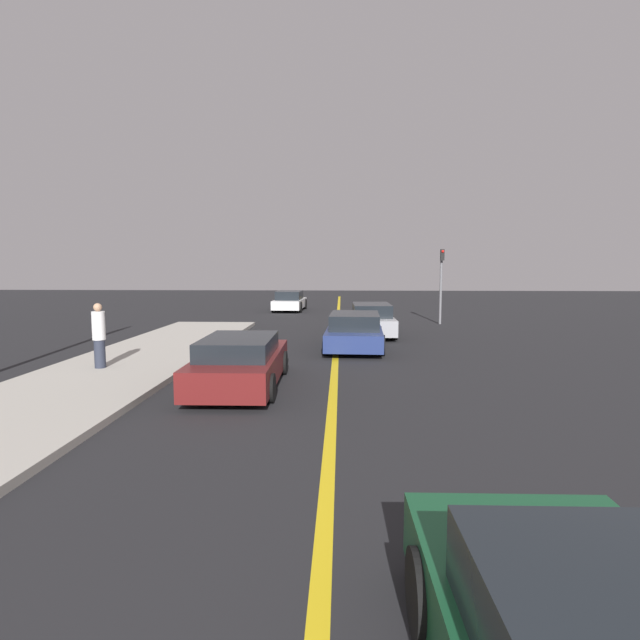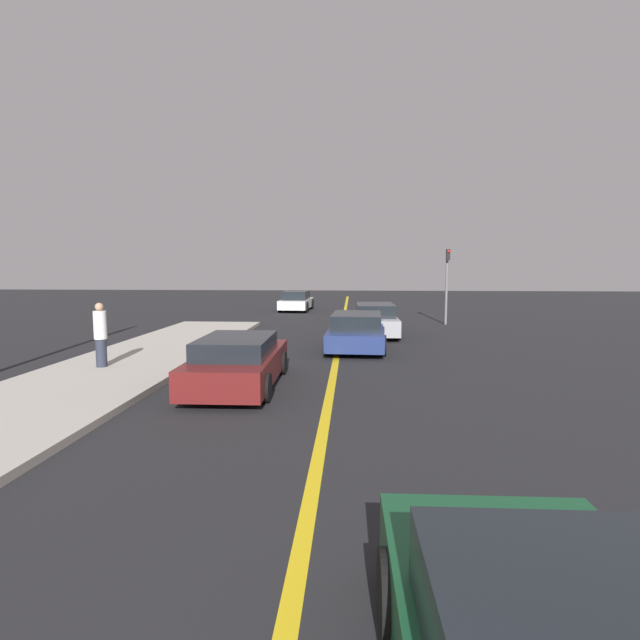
{
  "view_description": "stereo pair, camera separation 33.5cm",
  "coord_description": "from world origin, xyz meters",
  "px_view_note": "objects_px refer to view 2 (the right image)",
  "views": [
    {
      "loc": [
        0.18,
        0.08,
        2.88
      ],
      "look_at": [
        -0.43,
        14.33,
        1.35
      ],
      "focal_mm": 28.0,
      "sensor_mm": 36.0,
      "label": 1
    },
    {
      "loc": [
        0.51,
        0.1,
        2.88
      ],
      "look_at": [
        -0.43,
        14.33,
        1.35
      ],
      "focal_mm": 28.0,
      "sensor_mm": 36.0,
      "label": 2
    }
  ],
  "objects_px": {
    "car_ahead_center": "(238,362)",
    "car_oncoming_far": "(296,301)",
    "car_parked_left_lot": "(375,320)",
    "pedestrian_mid_group": "(100,335)",
    "traffic_light": "(447,278)",
    "car_far_distant": "(357,331)"
  },
  "relations": [
    {
      "from": "car_ahead_center",
      "to": "car_oncoming_far",
      "type": "height_order",
      "value": "car_oncoming_far"
    },
    {
      "from": "car_oncoming_far",
      "to": "car_parked_left_lot",
      "type": "bearing_deg",
      "value": -65.55
    },
    {
      "from": "car_ahead_center",
      "to": "pedestrian_mid_group",
      "type": "height_order",
      "value": "pedestrian_mid_group"
    },
    {
      "from": "car_oncoming_far",
      "to": "traffic_light",
      "type": "height_order",
      "value": "traffic_light"
    },
    {
      "from": "car_ahead_center",
      "to": "car_oncoming_far",
      "type": "distance_m",
      "value": 20.72
    },
    {
      "from": "car_ahead_center",
      "to": "traffic_light",
      "type": "height_order",
      "value": "traffic_light"
    },
    {
      "from": "car_far_distant",
      "to": "car_oncoming_far",
      "type": "relative_size",
      "value": 1.08
    },
    {
      "from": "car_ahead_center",
      "to": "car_parked_left_lot",
      "type": "relative_size",
      "value": 1.0
    },
    {
      "from": "car_far_distant",
      "to": "car_oncoming_far",
      "type": "height_order",
      "value": "car_oncoming_far"
    },
    {
      "from": "traffic_light",
      "to": "car_ahead_center",
      "type": "bearing_deg",
      "value": -118.71
    },
    {
      "from": "car_oncoming_far",
      "to": "pedestrian_mid_group",
      "type": "bearing_deg",
      "value": -96.9
    },
    {
      "from": "traffic_light",
      "to": "car_parked_left_lot",
      "type": "bearing_deg",
      "value": -131.6
    },
    {
      "from": "car_ahead_center",
      "to": "car_far_distant",
      "type": "distance_m",
      "value": 6.46
    },
    {
      "from": "car_ahead_center",
      "to": "traffic_light",
      "type": "xyz_separation_m",
      "value": [
        7.37,
        13.45,
        1.7
      ]
    },
    {
      "from": "car_parked_left_lot",
      "to": "traffic_light",
      "type": "distance_m",
      "value": 5.82
    },
    {
      "from": "car_far_distant",
      "to": "car_oncoming_far",
      "type": "distance_m",
      "value": 15.39
    },
    {
      "from": "car_oncoming_far",
      "to": "pedestrian_mid_group",
      "type": "distance_m",
      "value": 19.55
    },
    {
      "from": "traffic_light",
      "to": "car_oncoming_far",
      "type": "bearing_deg",
      "value": 138.95
    },
    {
      "from": "car_ahead_center",
      "to": "car_parked_left_lot",
      "type": "bearing_deg",
      "value": 67.56
    },
    {
      "from": "car_far_distant",
      "to": "car_parked_left_lot",
      "type": "xyz_separation_m",
      "value": [
        0.79,
        3.49,
        0.03
      ]
    },
    {
      "from": "pedestrian_mid_group",
      "to": "car_far_distant",
      "type": "bearing_deg",
      "value": 32.08
    },
    {
      "from": "car_parked_left_lot",
      "to": "car_oncoming_far",
      "type": "bearing_deg",
      "value": 111.23
    }
  ]
}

